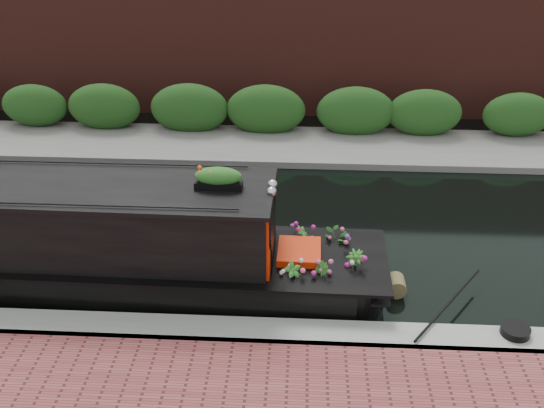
{
  "coord_description": "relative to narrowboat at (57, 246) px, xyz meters",
  "views": [
    {
      "loc": [
        0.96,
        -10.5,
        6.43
      ],
      "look_at": [
        0.42,
        -0.6,
        0.98
      ],
      "focal_mm": 40.0,
      "sensor_mm": 36.0,
      "label": 1
    }
  ],
  "objects": [
    {
      "name": "far_brick_wall",
      "position": [
        3.24,
        9.11,
        -0.76
      ],
      "size": [
        40.0,
        1.0,
        8.0
      ],
      "primitive_type": "cube",
      "color": "#4B1F19",
      "rests_on": "ground"
    },
    {
      "name": "narrowboat",
      "position": [
        0.0,
        0.0,
        0.0
      ],
      "size": [
        10.86,
        2.07,
        2.53
      ],
      "rotation": [
        0.0,
        0.0,
        -0.02
      ],
      "color": "black",
      "rests_on": "ground"
    },
    {
      "name": "far_hedge",
      "position": [
        3.24,
        7.01,
        -0.76
      ],
      "size": [
        40.0,
        1.1,
        2.8
      ],
      "primitive_type": "cube",
      "color": "#1D4617",
      "rests_on": "ground"
    },
    {
      "name": "far_bank_path",
      "position": [
        3.24,
        6.11,
        -0.76
      ],
      "size": [
        40.0,
        2.4,
        0.34
      ],
      "primitive_type": "cube",
      "color": "slate",
      "rests_on": "ground"
    },
    {
      "name": "coiled_mooring_rope",
      "position": [
        7.5,
        -1.27,
        -0.45
      ],
      "size": [
        0.44,
        0.44,
        0.12
      ],
      "primitive_type": "cylinder",
      "color": "black",
      "rests_on": "near_bank_coping"
    },
    {
      "name": "near_bank_coping",
      "position": [
        3.24,
        -1.39,
        -0.76
      ],
      "size": [
        40.0,
        0.6,
        0.5
      ],
      "primitive_type": "cube",
      "color": "gray",
      "rests_on": "ground"
    },
    {
      "name": "ground",
      "position": [
        3.24,
        1.91,
        -0.76
      ],
      "size": [
        80.0,
        80.0,
        0.0
      ],
      "primitive_type": "plane",
      "color": "black",
      "rests_on": "ground"
    },
    {
      "name": "rope_fender",
      "position": [
        5.88,
        0.0,
        -0.59
      ],
      "size": [
        0.33,
        0.37,
        0.33
      ],
      "primitive_type": "cylinder",
      "rotation": [
        1.57,
        0.0,
        0.0
      ],
      "color": "brown",
      "rests_on": "ground"
    }
  ]
}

